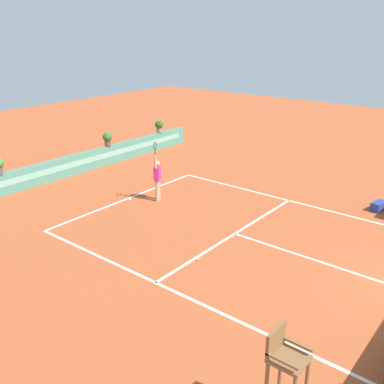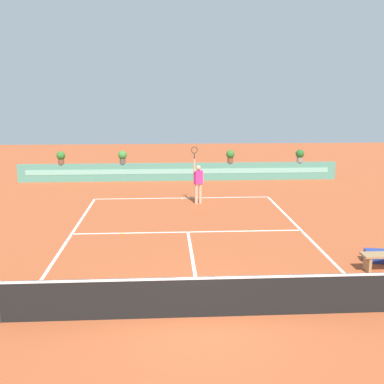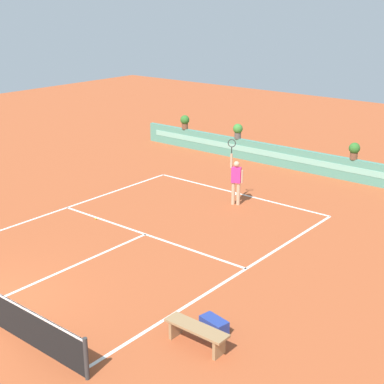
{
  "view_description": "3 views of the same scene",
  "coord_description": "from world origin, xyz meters",
  "views": [
    {
      "loc": [
        -11.99,
        -1.26,
        6.9
      ],
      "look_at": [
        0.27,
        8.57,
        1.0
      ],
      "focal_mm": 41.22,
      "sensor_mm": 36.0,
      "label": 1
    },
    {
      "loc": [
        -0.77,
        -9.37,
        4.85
      ],
      "look_at": [
        0.27,
        8.57,
        1.0
      ],
      "focal_mm": 43.09,
      "sensor_mm": 36.0,
      "label": 2
    },
    {
      "loc": [
        12.49,
        -6.44,
        7.62
      ],
      "look_at": [
        0.27,
        8.57,
        1.0
      ],
      "focal_mm": 53.43,
      "sensor_mm": 36.0,
      "label": 3
    }
  ],
  "objects": [
    {
      "name": "tennis_player",
      "position": [
        0.67,
        10.74,
        1.05
      ],
      "size": [
        0.58,
        0.35,
        2.58
      ],
      "color": "tan",
      "rests_on": "ground"
    },
    {
      "name": "potted_plant_far_left",
      "position": [
        -6.57,
        16.39,
        1.41
      ],
      "size": [
        0.48,
        0.48,
        0.72
      ],
      "color": "brown",
      "rests_on": "back_wall_barrier"
    },
    {
      "name": "court_lines",
      "position": [
        0.0,
        6.72,
        0.0
      ],
      "size": [
        8.32,
        11.94,
        0.01
      ],
      "color": "white",
      "rests_on": "ground"
    },
    {
      "name": "potted_plant_right",
      "position": [
        2.9,
        16.39,
        1.41
      ],
      "size": [
        0.48,
        0.48,
        0.72
      ],
      "color": "brown",
      "rests_on": "back_wall_barrier"
    },
    {
      "name": "potted_plant_far_right",
      "position": [
        6.91,
        16.39,
        1.41
      ],
      "size": [
        0.48,
        0.48,
        0.72
      ],
      "color": "gray",
      "rests_on": "back_wall_barrier"
    },
    {
      "name": "potted_plant_left",
      "position": [
        -3.17,
        16.39,
        1.41
      ],
      "size": [
        0.48,
        0.48,
        0.72
      ],
      "color": "#514C47",
      "rests_on": "back_wall_barrier"
    },
    {
      "name": "tennis_ball_near_baseline",
      "position": [
        -2.33,
        6.25,
        0.03
      ],
      "size": [
        0.07,
        0.07,
        0.07
      ],
      "primitive_type": "sphere",
      "color": "#CCE033",
      "rests_on": "ground"
    },
    {
      "name": "gear_bag",
      "position": [
        5.4,
        3.1,
        0.18
      ],
      "size": [
        0.75,
        0.48,
        0.36
      ],
      "primitive_type": "cube",
      "rotation": [
        0.0,
        0.0,
        -0.19
      ],
      "color": "navy",
      "rests_on": "ground"
    },
    {
      "name": "ground_plane",
      "position": [
        0.0,
        6.0,
        0.0
      ],
      "size": [
        60.0,
        60.0,
        0.0
      ],
      "primitive_type": "plane",
      "color": "#A84C28"
    },
    {
      "name": "back_wall_barrier",
      "position": [
        0.0,
        16.39,
        0.5
      ],
      "size": [
        18.0,
        0.21,
        1.0
      ],
      "color": "#4C8E7A",
      "rests_on": "ground"
    },
    {
      "name": "net",
      "position": [
        0.0,
        0.0,
        0.51
      ],
      "size": [
        8.92,
        0.1,
        1.0
      ],
      "color": "#333333",
      "rests_on": "ground"
    }
  ]
}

